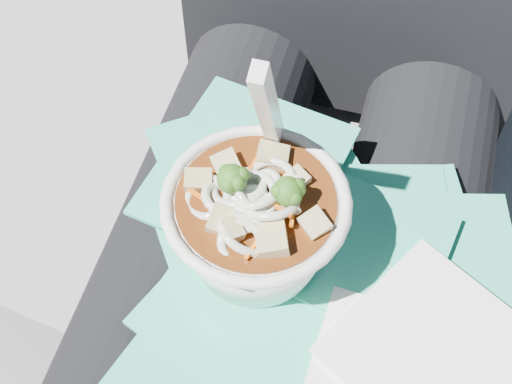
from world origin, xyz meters
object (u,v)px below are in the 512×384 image
(stone_ledge, at_px, (307,279))
(plastic_bag, at_px, (306,261))
(lap, at_px, (287,280))
(udon_bowl, at_px, (256,219))
(person_body, at_px, (313,178))

(stone_ledge, bearing_deg, plastic_bag, -84.05)
(lap, height_order, plastic_bag, plastic_bag)
(stone_ledge, bearing_deg, udon_bowl, -96.97)
(person_body, distance_m, plastic_bag, 0.12)
(lap, bearing_deg, udon_bowl, -131.01)
(stone_ledge, relative_size, udon_bowl, 5.26)
(stone_ledge, distance_m, udon_bowl, 0.46)
(lap, distance_m, udon_bowl, 0.14)
(person_body, relative_size, udon_bowl, 5.15)
(person_body, xyz_separation_m, udon_bowl, (-0.02, -0.12, 0.10))
(lap, xyz_separation_m, udon_bowl, (-0.02, -0.02, 0.13))
(stone_ledge, height_order, plastic_bag, plastic_bag)
(person_body, bearing_deg, plastic_bag, -80.96)
(lap, xyz_separation_m, plastic_bag, (0.02, -0.02, 0.08))
(lap, relative_size, plastic_bag, 1.30)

